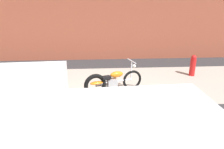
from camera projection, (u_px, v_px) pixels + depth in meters
ground_plane at (107, 107)px, 6.08m from camera, size 80.00×80.00×0.00m
sidewalk_slab at (105, 84)px, 7.72m from camera, size 36.00×3.50×0.01m
motorcycle_orange at (110, 82)px, 6.85m from camera, size 1.94×0.85×1.03m
fire_hydrant at (193, 65)px, 8.39m from camera, size 0.22×0.22×0.84m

